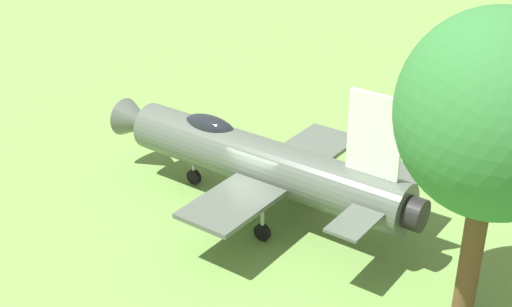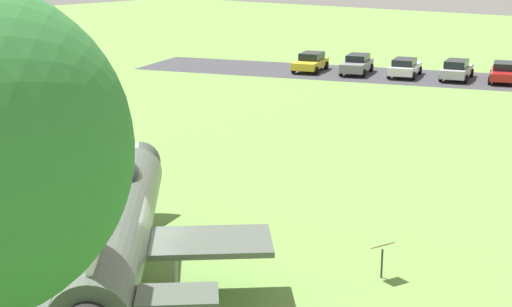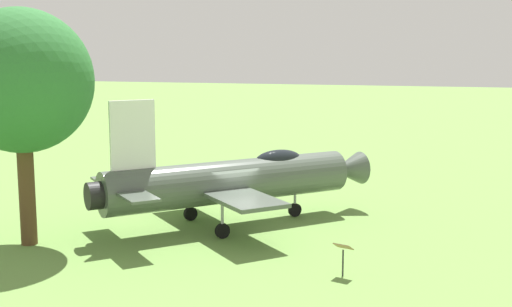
% 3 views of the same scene
% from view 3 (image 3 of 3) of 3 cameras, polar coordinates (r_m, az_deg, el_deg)
% --- Properties ---
extents(ground_plane, '(200.00, 200.00, 0.00)m').
position_cam_3_polar(ground_plane, '(29.56, -2.22, -5.94)').
color(ground_plane, '#668E42').
extents(display_jet, '(11.08, 10.73, 5.49)m').
position_cam_3_polar(display_jet, '(29.29, -1.58, -2.17)').
color(display_jet, '#4C564C').
rests_on(display_jet, ground_plane).
extents(shade_tree, '(5.46, 4.98, 8.98)m').
position_cam_3_polar(shade_tree, '(27.30, -18.74, 5.60)').
color(shade_tree, brown).
rests_on(shade_tree, ground_plane).
extents(info_plaque, '(0.70, 0.58, 1.14)m').
position_cam_3_polar(info_plaque, '(23.30, 7.17, -7.97)').
color(info_plaque, '#333333').
rests_on(info_plaque, ground_plane).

